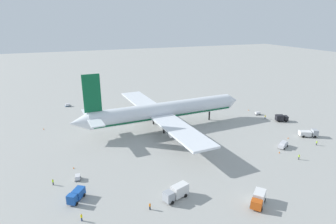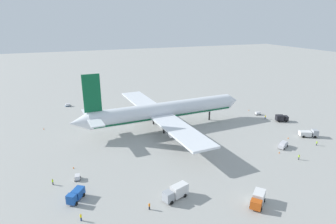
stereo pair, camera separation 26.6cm
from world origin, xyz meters
The scene contains 22 objects.
ground_plane centered at (0.00, 0.00, 0.00)m, with size 600.00×600.00×0.00m, color #9E9E99.
airliner centered at (-1.26, -0.13, 6.90)m, with size 70.33×70.39×23.44m.
service_truck_0 centered at (-36.57, -36.25, 1.42)m, with size 4.67×5.47×2.65m.
service_truck_1 centered at (-14.23, -44.26, 1.75)m, with size 6.99×4.22×3.24m.
service_truck_2 centered at (2.40, -53.41, 1.56)m, with size 6.06×5.65×2.85m.
service_truck_3 centered at (45.27, -27.98, 1.36)m, with size 6.73×4.91×2.73m.
service_truck_4 centered at (47.69, -11.52, 1.47)m, with size 5.42×4.09×2.67m.
service_van centered at (29.96, -31.70, 1.03)m, with size 4.89×3.74×1.97m.
baggage_cart_0 centered at (43.95, -1.02, 0.72)m, with size 3.01×1.63×1.30m.
baggage_cart_1 centered at (-34.42, 43.77, 0.75)m, with size 3.13×1.88×1.37m.
baggage_cart_2 centered at (-35.53, -26.99, 0.74)m, with size 1.76×2.88×1.36m.
ground_worker_0 centered at (28.24, -40.15, 0.87)m, with size 0.53×0.53×1.71m.
ground_worker_1 centered at (43.36, -6.73, 0.88)m, with size 0.45×0.45×1.73m.
ground_worker_2 centered at (-36.16, -44.12, 0.91)m, with size 0.54×0.54×1.78m.
ground_worker_3 centered at (-21.48, -45.92, 0.90)m, with size 0.49×0.49×1.76m.
ground_worker_4 centered at (-41.68, -27.24, 0.87)m, with size 0.54×0.54×1.71m.
ground_worker_5 centered at (41.80, -34.56, 0.82)m, with size 0.54×0.54×1.62m.
traffic_cone_0 centered at (-44.80, 15.24, 0.28)m, with size 0.36×0.36×0.55m, color orange.
traffic_cone_1 centered at (-36.15, -20.43, 0.28)m, with size 0.36×0.36×0.55m, color orange.
traffic_cone_2 centered at (44.07, 5.50, 0.28)m, with size 0.36×0.36×0.55m, color orange.
traffic_cone_3 centered at (25.87, -34.53, 0.28)m, with size 0.36×0.36×0.55m, color orange.
traffic_cone_4 centered at (36.98, -26.71, 0.28)m, with size 0.36×0.36×0.55m, color orange.
Camera 1 is at (-37.37, -96.88, 40.96)m, focal length 30.07 mm.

